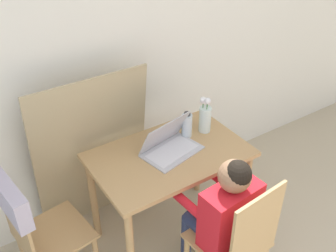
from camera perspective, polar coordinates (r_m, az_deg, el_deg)
name	(u,v)px	position (r m, az deg, el deg)	size (l,w,h in m)	color
wall_back	(117,55)	(2.75, -7.37, 10.24)	(6.40, 0.05, 2.50)	white
dining_table	(169,167)	(2.65, 0.22, -5.96)	(1.02, 0.65, 0.76)	tan
chair_occupied	(236,243)	(2.44, 9.89, -16.34)	(0.43, 0.43, 0.95)	tan
chair_spare	(30,221)	(2.44, -19.42, -12.90)	(0.48, 0.45, 0.96)	tan
person_seated	(224,209)	(2.36, 8.18, -11.88)	(0.39, 0.45, 1.05)	red
laptop	(169,144)	(2.57, 0.15, -2.61)	(0.42, 0.32, 0.23)	#B2B2B7
flower_vase	(205,116)	(2.74, 5.41, 1.40)	(0.08, 0.08, 0.28)	silver
water_bottle	(187,125)	(2.69, 2.76, 0.13)	(0.07, 0.07, 0.19)	silver
cardboard_panel	(93,154)	(2.84, -10.90, -3.99)	(0.83, 0.19, 1.25)	tan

